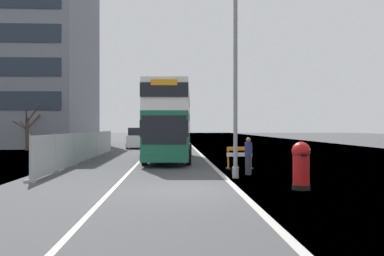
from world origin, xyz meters
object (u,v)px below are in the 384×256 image
double_decker_bus (170,121)px  pedestrian_at_kerb (248,156)px  car_oncoming_near (137,139)px  roadworks_barrier (240,155)px  lamppost_foreground (235,77)px  car_receding_mid (172,136)px  red_pillar_postbox (301,163)px

double_decker_bus → pedestrian_at_kerb: 9.08m
car_oncoming_near → pedestrian_at_kerb: 24.63m
pedestrian_at_kerb → roadworks_barrier: bearing=89.5°
lamppost_foreground → roadworks_barrier: bearing=77.4°
lamppost_foreground → car_receding_mid: 31.37m
lamppost_foreground → pedestrian_at_kerb: bearing=55.1°
red_pillar_postbox → pedestrian_at_kerb: bearing=103.4°
double_decker_bus → lamppost_foreground: size_ratio=1.16×
lamppost_foreground → roadworks_barrier: 5.29m
lamppost_foreground → car_oncoming_near: 25.74m
double_decker_bus → lamppost_foreground: bearing=-72.4°
lamppost_foreground → car_oncoming_near: size_ratio=2.18×
roadworks_barrier → car_receding_mid: 27.64m
car_receding_mid → pedestrian_at_kerb: (3.58, -29.92, -0.21)m
lamppost_foreground → car_receding_mid: size_ratio=2.24×
lamppost_foreground → roadworks_barrier: size_ratio=6.44×
pedestrian_at_kerb → double_decker_bus: bearing=114.8°
red_pillar_postbox → pedestrian_at_kerb: 4.52m
red_pillar_postbox → roadworks_barrier: 7.00m
double_decker_bus → car_receding_mid: bearing=89.6°
red_pillar_postbox → car_oncoming_near: (-8.39, 27.91, 0.07)m
lamppost_foreground → car_oncoming_near: bearing=104.9°
lamppost_foreground → car_receding_mid: bearing=95.1°
lamppost_foreground → red_pillar_postbox: bearing=-60.4°
roadworks_barrier → car_oncoming_near: bearing=109.3°
red_pillar_postbox → double_decker_bus: bearing=111.0°
red_pillar_postbox → car_oncoming_near: bearing=106.7°
double_decker_bus → red_pillar_postbox: double_decker_bus is taller
roadworks_barrier → lamppost_foreground: bearing=-102.6°
lamppost_foreground → pedestrian_at_kerb: lamppost_foreground is taller
car_oncoming_near → lamppost_foreground: bearing=-75.1°
red_pillar_postbox → car_oncoming_near: size_ratio=0.40×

